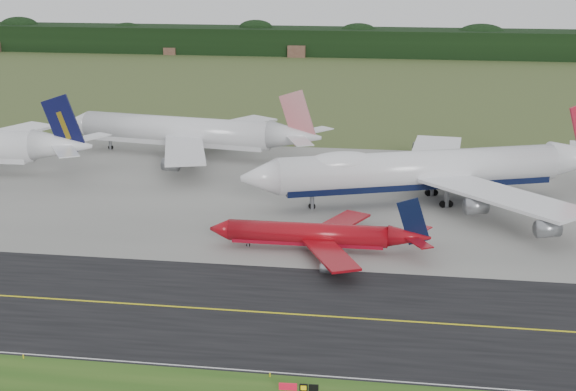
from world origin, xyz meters
The scene contains 12 objects.
ground centered at (0.00, 0.00, 0.00)m, with size 600.00×600.00×0.00m, color #425125.
taxiway centered at (0.00, -4.00, 0.01)m, with size 400.00×32.00×0.02m, color black.
apron centered at (0.00, 51.00, 0.01)m, with size 400.00×78.00×0.01m, color slate.
taxiway_centreline centered at (0.00, -4.00, 0.03)m, with size 400.00×0.40×0.00m, color yellow.
taxiway_edge_line centered at (0.00, -19.50, 0.03)m, with size 400.00×0.25×0.00m, color silver.
horizon_treeline centered at (0.00, 273.76, 5.47)m, with size 700.00×25.00×12.00m.
jet_ba_747 centered at (21.37, 49.11, 6.48)m, with size 73.25×58.97×19.03m.
jet_red_737 centered at (3.14, 20.00, 2.65)m, with size 35.41×29.01×9.60m.
jet_star_tail centered at (-33.63, 77.48, 5.64)m, with size 64.14×53.13×16.93m.
taxiway_sign centered at (5.61, -24.00, 1.01)m, with size 4.29×0.39×1.43m.
edge_marker_left centered at (-27.59, -20.50, 0.25)m, with size 0.16×0.16×0.50m, color yellow.
edge_marker_center centered at (1.89, -20.50, 0.25)m, with size 0.16×0.16×0.50m, color yellow.
Camera 1 is at (15.61, -99.79, 45.94)m, focal length 50.00 mm.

